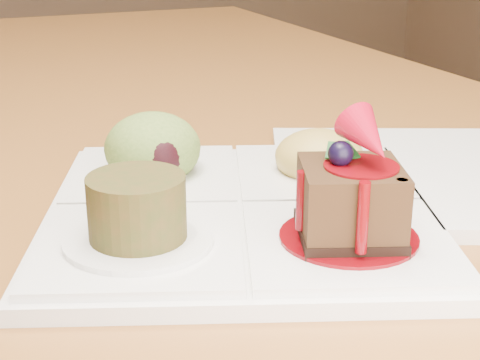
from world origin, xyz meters
name	(u,v)px	position (x,y,z in m)	size (l,w,h in m)	color
dining_table	(130,175)	(0.00, 0.00, 0.68)	(1.00, 1.80, 0.75)	brown
sampler_plate	(237,193)	(0.01, -0.31, 0.77)	(0.37, 0.37, 0.11)	white
second_plate	(423,176)	(0.19, -0.30, 0.76)	(0.26, 0.26, 0.01)	white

